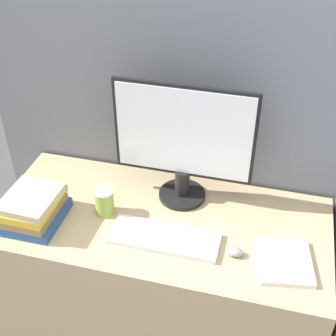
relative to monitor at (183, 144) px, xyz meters
The scene contains 8 objects.
cubicle_panel_rear 0.24m from the monitor, 106.55° to the left, with size 1.81×0.04×1.79m.
desk 0.68m from the monitor, 107.96° to the right, with size 1.41×0.65×0.76m.
monitor is the anchor object (origin of this frame).
keyboard 0.39m from the monitor, 91.03° to the right, with size 0.44×0.16×0.02m.
mouse 0.48m from the monitor, 46.65° to the right, with size 0.07×0.05×0.03m.
coffee_cup 0.41m from the monitor, 146.81° to the right, with size 0.08×0.08×0.12m.
book_stack 0.67m from the monitor, 150.95° to the right, with size 0.23×0.26×0.14m.
paper_pile 0.61m from the monitor, 31.88° to the right, with size 0.23×0.26×0.02m.
Camera 1 is at (0.40, -1.06, 2.10)m, focal length 50.00 mm.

